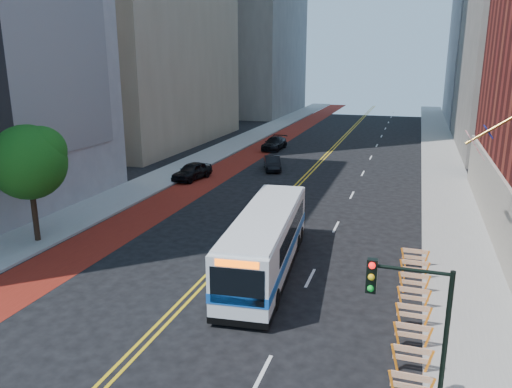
{
  "coord_description": "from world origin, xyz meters",
  "views": [
    {
      "loc": [
        9.08,
        -16.11,
        10.35
      ],
      "look_at": [
        1.38,
        8.0,
        3.45
      ],
      "focal_mm": 35.0,
      "sensor_mm": 36.0,
      "label": 1
    }
  ],
  "objects_px": {
    "transit_bus": "(266,241)",
    "car_a": "(192,171)",
    "car_c": "(274,143)",
    "car_b": "(272,163)",
    "street_tree": "(30,159)",
    "traffic_signal": "(412,317)"
  },
  "relations": [
    {
      "from": "transit_bus",
      "to": "car_a",
      "type": "relative_size",
      "value": 2.62
    },
    {
      "from": "car_a",
      "to": "transit_bus",
      "type": "bearing_deg",
      "value": -44.6
    },
    {
      "from": "car_a",
      "to": "car_c",
      "type": "bearing_deg",
      "value": 90.57
    },
    {
      "from": "car_a",
      "to": "car_c",
      "type": "distance_m",
      "value": 16.85
    },
    {
      "from": "car_b",
      "to": "car_a",
      "type": "bearing_deg",
      "value": -154.49
    },
    {
      "from": "transit_bus",
      "to": "car_c",
      "type": "height_order",
      "value": "transit_bus"
    },
    {
      "from": "street_tree",
      "to": "car_c",
      "type": "relative_size",
      "value": 1.34
    },
    {
      "from": "car_c",
      "to": "car_b",
      "type": "bearing_deg",
      "value": -73.4
    },
    {
      "from": "traffic_signal",
      "to": "car_b",
      "type": "bearing_deg",
      "value": 111.97
    },
    {
      "from": "street_tree",
      "to": "traffic_signal",
      "type": "bearing_deg",
      "value": -24.82
    },
    {
      "from": "street_tree",
      "to": "car_a",
      "type": "bearing_deg",
      "value": 83.44
    },
    {
      "from": "car_a",
      "to": "car_c",
      "type": "relative_size",
      "value": 0.89
    },
    {
      "from": "traffic_signal",
      "to": "transit_bus",
      "type": "distance_m",
      "value": 12.0
    },
    {
      "from": "traffic_signal",
      "to": "car_b",
      "type": "xyz_separation_m",
      "value": [
        -13.04,
        32.33,
        -3.05
      ]
    },
    {
      "from": "street_tree",
      "to": "car_b",
      "type": "bearing_deg",
      "value": 71.52
    },
    {
      "from": "car_c",
      "to": "transit_bus",
      "type": "bearing_deg",
      "value": -73.06
    },
    {
      "from": "transit_bus",
      "to": "car_c",
      "type": "xyz_separation_m",
      "value": [
        -8.95,
        33.47,
        -0.92
      ]
    },
    {
      "from": "transit_bus",
      "to": "car_c",
      "type": "relative_size",
      "value": 2.33
    },
    {
      "from": "car_b",
      "to": "transit_bus",
      "type": "bearing_deg",
      "value": -95.33
    },
    {
      "from": "street_tree",
      "to": "traffic_signal",
      "type": "xyz_separation_m",
      "value": [
        20.66,
        -9.55,
        -1.19
      ]
    },
    {
      "from": "transit_bus",
      "to": "car_c",
      "type": "distance_m",
      "value": 34.65
    },
    {
      "from": "transit_bus",
      "to": "car_b",
      "type": "relative_size",
      "value": 2.86
    }
  ]
}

